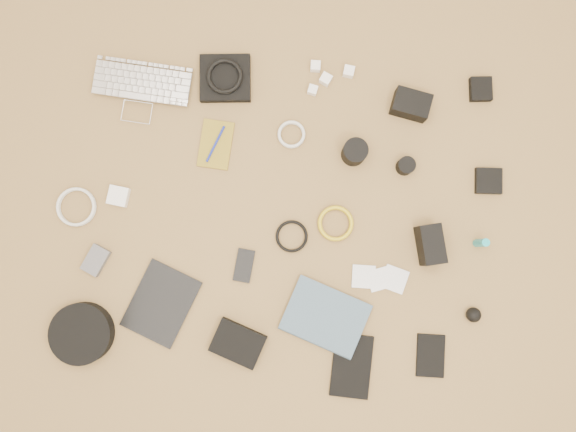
# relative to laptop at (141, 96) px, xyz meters

# --- Properties ---
(room_shell) EXTENTS (4.04, 4.04, 2.58)m
(room_shell) POSITION_rel_laptop_xyz_m (0.48, -0.35, 1.24)
(room_shell) COLOR olive
(room_shell) RESTS_ON ground
(laptop) EXTENTS (0.32, 0.23, 0.03)m
(laptop) POSITION_rel_laptop_xyz_m (0.00, 0.00, 0.00)
(laptop) COLOR silver
(laptop) RESTS_ON ground
(headphone_pouch) EXTENTS (0.18, 0.18, 0.03)m
(headphone_pouch) POSITION_rel_laptop_xyz_m (0.27, 0.09, 0.00)
(headphone_pouch) COLOR black
(headphone_pouch) RESTS_ON ground
(headphones) EXTENTS (0.12, 0.12, 0.02)m
(headphones) POSITION_rel_laptop_xyz_m (0.27, 0.09, 0.02)
(headphones) COLOR black
(headphones) RESTS_ON headphone_pouch
(charger_a) EXTENTS (0.04, 0.04, 0.03)m
(charger_a) POSITION_rel_laptop_xyz_m (0.60, 0.13, 0.00)
(charger_a) COLOR white
(charger_a) RESTS_ON ground
(charger_b) EXTENTS (0.03, 0.03, 0.03)m
(charger_b) POSITION_rel_laptop_xyz_m (0.56, 0.16, 0.00)
(charger_b) COLOR white
(charger_b) RESTS_ON ground
(charger_c) EXTENTS (0.04, 0.04, 0.03)m
(charger_c) POSITION_rel_laptop_xyz_m (0.67, 0.16, 0.00)
(charger_c) COLOR white
(charger_c) RESTS_ON ground
(charger_d) EXTENTS (0.03, 0.03, 0.03)m
(charger_d) POSITION_rel_laptop_xyz_m (0.56, 0.08, 0.00)
(charger_d) COLOR white
(charger_d) RESTS_ON ground
(dslr_camera) EXTENTS (0.13, 0.10, 0.07)m
(dslr_camera) POSITION_rel_laptop_xyz_m (0.88, 0.07, 0.02)
(dslr_camera) COLOR black
(dslr_camera) RESTS_ON ground
(lens_pouch) EXTENTS (0.08, 0.09, 0.03)m
(lens_pouch) POSITION_rel_laptop_xyz_m (1.11, 0.15, 0.00)
(lens_pouch) COLOR black
(lens_pouch) RESTS_ON ground
(notebook_olive) EXTENTS (0.11, 0.16, 0.01)m
(notebook_olive) POSITION_rel_laptop_xyz_m (0.26, -0.13, -0.01)
(notebook_olive) COLOR olive
(notebook_olive) RESTS_ON ground
(pen_blue) EXTENTS (0.05, 0.12, 0.01)m
(pen_blue) POSITION_rel_laptop_xyz_m (0.26, -0.13, 0.00)
(pen_blue) COLOR #121F96
(pen_blue) RESTS_ON notebook_olive
(cable_white_a) EXTENTS (0.10, 0.10, 0.01)m
(cable_white_a) POSITION_rel_laptop_xyz_m (0.51, -0.07, -0.01)
(cable_white_a) COLOR silver
(cable_white_a) RESTS_ON ground
(lens_a) EXTENTS (0.10, 0.10, 0.09)m
(lens_a) POSITION_rel_laptop_xyz_m (0.72, -0.11, 0.03)
(lens_a) COLOR black
(lens_a) RESTS_ON ground
(lens_b) EXTENTS (0.06, 0.06, 0.05)m
(lens_b) POSITION_rel_laptop_xyz_m (0.89, -0.13, 0.01)
(lens_b) COLOR black
(lens_b) RESTS_ON ground
(card_reader) EXTENTS (0.09, 0.09, 0.02)m
(card_reader) POSITION_rel_laptop_xyz_m (1.16, -0.15, -0.00)
(card_reader) COLOR black
(card_reader) RESTS_ON ground
(power_brick) EXTENTS (0.07, 0.07, 0.03)m
(power_brick) POSITION_rel_laptop_xyz_m (-0.03, -0.34, 0.00)
(power_brick) COLOR white
(power_brick) RESTS_ON ground
(cable_white_b) EXTENTS (0.16, 0.16, 0.01)m
(cable_white_b) POSITION_rel_laptop_xyz_m (-0.16, -0.39, -0.01)
(cable_white_b) COLOR silver
(cable_white_b) RESTS_ON ground
(cable_black) EXTENTS (0.12, 0.12, 0.01)m
(cable_black) POSITION_rel_laptop_xyz_m (0.55, -0.40, -0.01)
(cable_black) COLOR black
(cable_black) RESTS_ON ground
(cable_yellow) EXTENTS (0.15, 0.15, 0.01)m
(cable_yellow) POSITION_rel_laptop_xyz_m (0.68, -0.34, -0.01)
(cable_yellow) COLOR gold
(cable_yellow) RESTS_ON ground
(flash) EXTENTS (0.10, 0.14, 0.09)m
(flash) POSITION_rel_laptop_xyz_m (0.98, -0.38, 0.03)
(flash) COLOR black
(flash) RESTS_ON ground
(lens_cleaner) EXTENTS (0.03, 0.03, 0.09)m
(lens_cleaner) POSITION_rel_laptop_xyz_m (1.15, -0.35, 0.03)
(lens_cleaner) COLOR #1BA4B5
(lens_cleaner) RESTS_ON ground
(battery_charger) EXTENTS (0.09, 0.11, 0.03)m
(battery_charger) POSITION_rel_laptop_xyz_m (-0.07, -0.55, 0.00)
(battery_charger) COLOR #55555A
(battery_charger) RESTS_ON ground
(tablet) EXTENTS (0.25, 0.28, 0.01)m
(tablet) POSITION_rel_laptop_xyz_m (0.16, -0.66, -0.01)
(tablet) COLOR black
(tablet) RESTS_ON ground
(phone) EXTENTS (0.06, 0.11, 0.01)m
(phone) POSITION_rel_laptop_xyz_m (0.41, -0.51, -0.01)
(phone) COLOR black
(phone) RESTS_ON ground
(filter_case_left) EXTENTS (0.08, 0.08, 0.01)m
(filter_case_left) POSITION_rel_laptop_xyz_m (0.79, -0.50, -0.01)
(filter_case_left) COLOR silver
(filter_case_left) RESTS_ON ground
(filter_case_mid) EXTENTS (0.09, 0.09, 0.01)m
(filter_case_mid) POSITION_rel_laptop_xyz_m (0.84, -0.50, -0.01)
(filter_case_mid) COLOR silver
(filter_case_mid) RESTS_ON ground
(filter_case_right) EXTENTS (0.09, 0.09, 0.01)m
(filter_case_right) POSITION_rel_laptop_xyz_m (0.89, -0.50, -0.01)
(filter_case_right) COLOR silver
(filter_case_right) RESTS_ON ground
(air_blower) EXTENTS (0.05, 0.05, 0.05)m
(air_blower) POSITION_rel_laptop_xyz_m (1.15, -0.58, 0.01)
(air_blower) COLOR black
(air_blower) RESTS_ON ground
(headphone_case) EXTENTS (0.20, 0.20, 0.05)m
(headphone_case) POSITION_rel_laptop_xyz_m (-0.08, -0.78, 0.01)
(headphone_case) COLOR black
(headphone_case) RESTS_ON ground
(drive_case) EXTENTS (0.18, 0.15, 0.04)m
(drive_case) POSITION_rel_laptop_xyz_m (0.42, -0.76, 0.01)
(drive_case) COLOR black
(drive_case) RESTS_ON ground
(paperback) EXTENTS (0.29, 0.25, 0.02)m
(paperback) POSITION_rel_laptop_xyz_m (0.66, -0.73, -0.00)
(paperback) COLOR #41596E
(paperback) RESTS_ON ground
(notebook_black_a) EXTENTS (0.12, 0.20, 0.01)m
(notebook_black_a) POSITION_rel_laptop_xyz_m (0.78, -0.79, -0.01)
(notebook_black_a) COLOR black
(notebook_black_a) RESTS_ON ground
(notebook_black_b) EXTENTS (0.10, 0.14, 0.01)m
(notebook_black_b) POSITION_rel_laptop_xyz_m (1.03, -0.73, -0.01)
(notebook_black_b) COLOR black
(notebook_black_b) RESTS_ON ground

